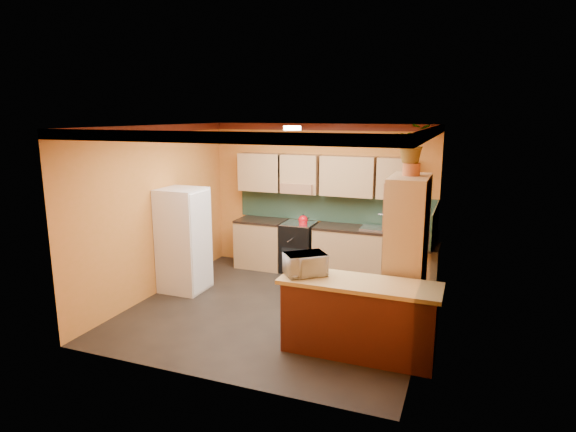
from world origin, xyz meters
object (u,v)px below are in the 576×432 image
object	(u,v)px
microwave	(305,264)
fridge	(184,240)
pantry	(406,256)
breakfast_bar	(358,320)
stove	(299,247)
base_cabinets_back	(331,251)

from	to	relation	value
microwave	fridge	bearing A→B (deg)	116.02
fridge	microwave	world-z (taller)	fridge
pantry	breakfast_bar	bearing A→B (deg)	-116.39
pantry	breakfast_bar	size ratio (longest dim) A/B	1.17
stove	fridge	distance (m)	2.18
stove	breakfast_bar	world-z (taller)	stove
breakfast_bar	microwave	bearing A→B (deg)	180.00
stove	microwave	bearing A→B (deg)	-68.79
base_cabinets_back	pantry	world-z (taller)	pantry
fridge	microwave	distance (m)	2.76
base_cabinets_back	stove	world-z (taller)	stove
stove	pantry	distance (m)	2.93
stove	base_cabinets_back	bearing A→B (deg)	0.00
base_cabinets_back	fridge	size ratio (longest dim) A/B	2.15
base_cabinets_back	microwave	bearing A→B (deg)	-80.91
microwave	stove	bearing A→B (deg)	71.93
microwave	breakfast_bar	bearing A→B (deg)	-39.28
base_cabinets_back	stove	bearing A→B (deg)	-180.00
pantry	breakfast_bar	xyz separation A→B (m)	(-0.42, -0.85, -0.61)
base_cabinets_back	pantry	xyz separation A→B (m)	(1.54, -1.89, 0.61)
fridge	microwave	size ratio (longest dim) A/B	3.48
breakfast_bar	stove	bearing A→B (deg)	122.49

